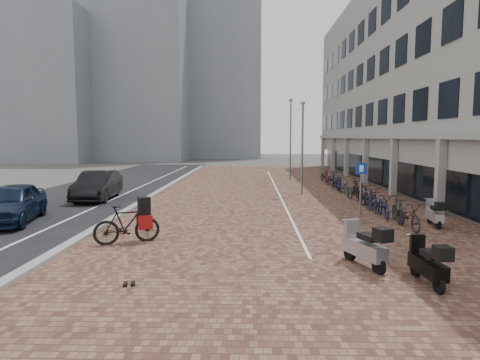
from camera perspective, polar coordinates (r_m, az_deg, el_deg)
name	(u,v)px	position (r m, az deg, el deg)	size (l,w,h in m)	color
ground	(235,234)	(14.72, -0.64, -7.45)	(140.00, 140.00, 0.00)	#474442
plaza_brick	(274,191)	(26.57, 4.67, -1.45)	(14.50, 42.00, 0.04)	brown
street_asphalt	(103,190)	(28.20, -18.26, -1.32)	(8.00, 50.00, 0.03)	black
curb	(163,189)	(27.12, -10.49, -1.26)	(0.35, 42.00, 0.14)	gray
lane_line	(134,190)	(27.58, -14.35, -1.32)	(0.12, 44.00, 0.00)	white
parking_line	(277,190)	(26.58, 5.10, -1.40)	(0.10, 30.00, 0.00)	white
office_building	(428,65)	(33.15, 24.31, 14.13)	(8.40, 40.00, 15.00)	gray
bg_towers	(152,66)	(65.84, -11.96, 15.00)	(33.00, 23.00, 32.00)	gray
car_navy	(11,203)	(18.89, -28.84, -2.79)	(1.85, 4.61, 1.57)	black
car_dark	(98,186)	(23.90, -18.90, -0.72)	(1.65, 4.73, 1.56)	black
hero_bike	(127,224)	(13.81, -15.20, -5.77)	(2.14, 1.39, 1.47)	black
shoes	(129,285)	(10.11, -14.94, -13.70)	(0.32, 0.26, 0.08)	black
scooter_front	(434,213)	(17.47, 25.04, -4.15)	(0.47, 1.51, 1.04)	#BBBCC1
scooter_mid	(428,262)	(10.62, 24.28, -10.21)	(0.50, 1.59, 1.09)	black
scooter_back	(365,245)	(11.42, 16.67, -8.53)	(0.54, 1.74, 1.20)	#9B9A9F
parking_sign	(361,181)	(18.69, 16.20, -0.11)	(0.48, 0.09, 2.29)	slate
lamp_near	(302,149)	(24.67, 8.51, 4.16)	(0.12, 0.12, 5.36)	slate
lamp_far	(290,140)	(33.17, 6.92, 5.39)	(0.12, 0.12, 6.27)	slate
bike_row	(351,189)	(24.20, 14.98, -1.14)	(1.18, 18.10, 1.05)	black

